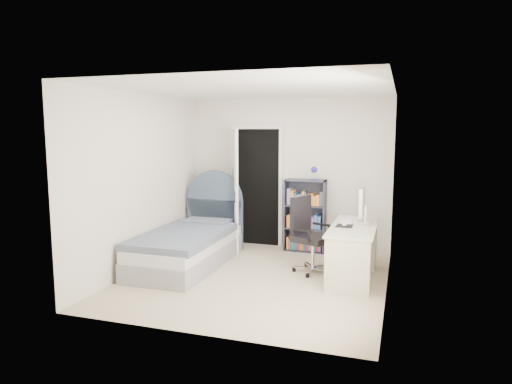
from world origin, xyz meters
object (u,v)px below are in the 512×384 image
(bookcase, at_px, (305,218))
(desk, at_px, (353,249))
(nightstand, at_px, (214,221))
(office_chair, at_px, (308,231))
(floor_lamp, at_px, (233,212))
(bed, at_px, (190,244))

(bookcase, distance_m, desk, 1.48)
(nightstand, distance_m, desk, 2.73)
(bookcase, height_order, office_chair, bookcase)
(desk, xyz_separation_m, office_chair, (-0.64, 0.11, 0.19))
(floor_lamp, bearing_deg, nightstand, -151.93)
(nightstand, height_order, desk, desk)
(bookcase, bearing_deg, office_chair, -76.06)
(nightstand, height_order, bookcase, bookcase)
(nightstand, bearing_deg, floor_lamp, 28.07)
(nightstand, bearing_deg, office_chair, -28.24)
(office_chair, bearing_deg, nightstand, 151.76)
(bookcase, bearing_deg, floor_lamp, 175.59)
(bed, distance_m, nightstand, 1.21)
(floor_lamp, xyz_separation_m, bookcase, (1.30, -0.10, -0.01))
(bed, height_order, desk, bed)
(desk, height_order, office_chair, desk)
(office_chair, bearing_deg, desk, -9.92)
(office_chair, bearing_deg, floor_lamp, 143.55)
(nightstand, distance_m, bookcase, 1.60)
(bookcase, bearing_deg, nightstand, -177.97)
(bed, distance_m, office_chair, 1.77)
(desk, distance_m, office_chair, 0.68)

